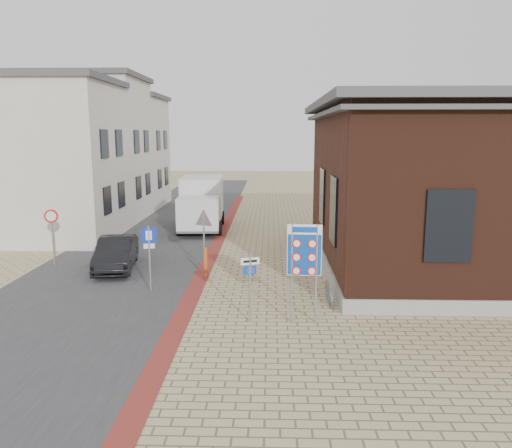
% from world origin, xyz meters
% --- Properties ---
extents(ground, '(120.00, 120.00, 0.00)m').
position_xyz_m(ground, '(0.00, 0.00, 0.00)').
color(ground, tan).
rests_on(ground, ground).
extents(road_strip, '(7.00, 60.00, 0.02)m').
position_xyz_m(road_strip, '(-5.50, 15.00, 0.01)').
color(road_strip, '#38383A').
rests_on(road_strip, ground).
extents(curb_strip, '(0.60, 40.00, 0.02)m').
position_xyz_m(curb_strip, '(-2.00, 10.00, 0.01)').
color(curb_strip, maroon).
rests_on(curb_strip, ground).
extents(brick_building, '(13.00, 13.00, 6.80)m').
position_xyz_m(brick_building, '(8.99, 7.00, 3.49)').
color(brick_building, gray).
rests_on(brick_building, ground).
extents(townhouse_near, '(7.40, 6.40, 8.30)m').
position_xyz_m(townhouse_near, '(-10.99, 12.00, 4.17)').
color(townhouse_near, beige).
rests_on(townhouse_near, ground).
extents(townhouse_mid, '(7.40, 6.40, 9.10)m').
position_xyz_m(townhouse_mid, '(-10.99, 18.00, 4.57)').
color(townhouse_mid, beige).
rests_on(townhouse_mid, ground).
extents(townhouse_far, '(7.40, 6.40, 8.30)m').
position_xyz_m(townhouse_far, '(-10.99, 24.00, 4.17)').
color(townhouse_far, beige).
rests_on(townhouse_far, ground).
extents(bike_rack, '(0.08, 1.80, 0.60)m').
position_xyz_m(bike_rack, '(2.65, 2.20, 0.26)').
color(bike_rack, slate).
rests_on(bike_rack, ground).
extents(sedan, '(1.99, 4.16, 1.31)m').
position_xyz_m(sedan, '(-5.62, 6.01, 0.66)').
color(sedan, black).
rests_on(sedan, ground).
extents(box_truck, '(2.69, 5.82, 2.98)m').
position_xyz_m(box_truck, '(-3.28, 14.69, 1.54)').
color(box_truck, slate).
rests_on(box_truck, ground).
extents(border_sign, '(1.01, 0.11, 2.95)m').
position_xyz_m(border_sign, '(1.69, 0.35, 2.12)').
color(border_sign, gray).
rests_on(border_sign, ground).
extents(essen_sign, '(0.55, 0.22, 2.09)m').
position_xyz_m(essen_sign, '(0.11, 0.30, 1.35)').
color(essen_sign, gray).
rests_on(essen_sign, ground).
extents(parking_sign, '(0.52, 0.17, 2.38)m').
position_xyz_m(parking_sign, '(-3.50, 3.00, 1.61)').
color(parking_sign, gray).
rests_on(parking_sign, ground).
extents(yield_sign, '(0.83, 0.36, 2.44)m').
position_xyz_m(yield_sign, '(-2.00, 6.00, 1.86)').
color(yield_sign, gray).
rests_on(yield_sign, ground).
extents(speed_sign, '(0.56, 0.15, 2.41)m').
position_xyz_m(speed_sign, '(-8.41, 6.44, 1.61)').
color(speed_sign, gray).
rests_on(speed_sign, ground).
extents(bollard, '(0.12, 0.12, 1.15)m').
position_xyz_m(bollard, '(-1.80, 5.00, 0.57)').
color(bollard, '#FF520D').
rests_on(bollard, ground).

